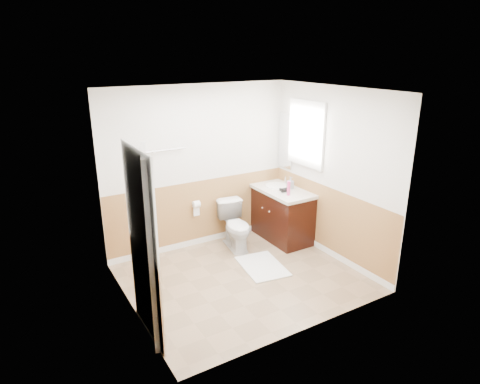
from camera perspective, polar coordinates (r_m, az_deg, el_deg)
floor at (r=5.81m, az=0.43°, el=-11.67°), size 3.00×3.00×0.00m
ceiling at (r=5.03m, az=0.50°, el=13.73°), size 3.00×3.00×0.00m
wall_back at (r=6.38m, az=-5.62°, el=3.30°), size 3.00×0.00×3.00m
wall_front at (r=4.30m, az=9.51°, el=-4.65°), size 3.00×0.00×3.00m
wall_left at (r=4.73m, az=-15.29°, el=-2.87°), size 0.00×3.00×3.00m
wall_right at (r=6.16m, az=12.47°, el=2.38°), size 0.00×3.00×3.00m
wainscot_back at (r=6.61m, az=-5.37°, el=-3.00°), size 3.00×0.00×3.00m
wainscot_front at (r=4.66m, az=8.91°, el=-13.11°), size 3.00×0.00×3.00m
wainscot_left at (r=5.05m, az=-14.42°, el=-10.79°), size 0.00×2.60×2.60m
wainscot_right at (r=6.40m, az=11.93°, el=-4.09°), size 0.00×2.60×2.60m
toilet at (r=6.49m, az=-0.57°, el=-4.65°), size 0.51×0.76×0.72m
bath_mat at (r=6.08m, az=3.07°, el=-10.11°), size 0.66×0.87×0.02m
vanity_cabinet at (r=6.85m, az=5.62°, el=-3.12°), size 0.55×1.10×0.80m
vanity_knob_left at (r=6.55m, az=4.05°, el=-2.69°), size 0.03×0.03×0.03m
vanity_knob_right at (r=6.71m, az=3.08°, el=-2.16°), size 0.03×0.03×0.03m
countertop at (r=6.70m, az=5.66°, el=0.24°), size 0.60×1.15×0.05m
sink_basin at (r=6.81m, az=4.99°, el=0.87°), size 0.36×0.36×0.02m
faucet at (r=6.89m, az=6.23°, el=1.58°), size 0.02×0.02×0.14m
lotion_bottle at (r=6.37m, az=6.67°, el=0.51°), size 0.05×0.05×0.22m
soap_dispenser at (r=6.69m, az=6.89°, el=1.26°), size 0.10×0.10×0.19m
hair_dryer_body at (r=6.54m, az=6.21°, el=0.30°), size 0.14×0.07×0.07m
hair_dryer_handle at (r=6.60m, az=5.50°, el=0.24°), size 0.03×0.03×0.07m
mirror_panel at (r=6.89m, az=6.26°, el=6.99°), size 0.02×0.35×0.90m
window_frame at (r=6.46m, az=9.02°, el=7.89°), size 0.04×0.80×1.00m
window_glass at (r=6.47m, az=9.14°, el=7.90°), size 0.01×0.70×0.90m
door at (r=4.45m, az=-12.16°, el=-7.27°), size 0.29×0.78×2.04m
door_frame at (r=4.43m, az=-13.10°, el=-7.34°), size 0.02×0.92×2.10m
door_knob at (r=4.78m, az=-12.73°, el=-6.34°), size 0.06×0.06×0.06m
towel_bar at (r=6.05m, az=-10.24°, el=5.64°), size 0.62×0.02×0.02m
tp_holder_bar at (r=6.45m, az=-5.99°, el=-1.68°), size 0.14×0.02×0.02m
tp_roll at (r=6.45m, az=-5.99°, el=-1.68°), size 0.10×0.11×0.11m
tp_sheet at (r=6.49m, az=-5.96°, el=-2.59°), size 0.10×0.01×0.16m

